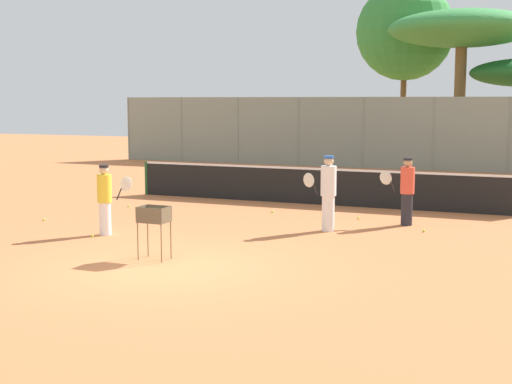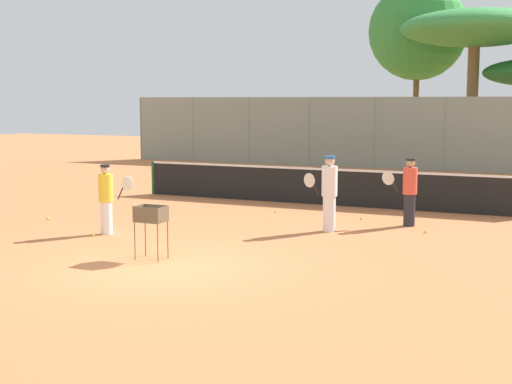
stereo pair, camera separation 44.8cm
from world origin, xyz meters
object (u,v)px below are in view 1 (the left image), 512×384
(tennis_net, at_px, (315,185))
(ball_cart, at_px, (155,219))
(player_yellow_shirt, at_px, (105,199))
(player_white_outfit, at_px, (328,192))
(player_red_cap, at_px, (407,190))

(tennis_net, distance_m, ball_cart, 8.13)
(tennis_net, bearing_deg, ball_cart, -93.84)
(player_yellow_shirt, distance_m, ball_cart, 2.93)
(player_white_outfit, relative_size, player_red_cap, 1.07)
(tennis_net, xyz_separation_m, player_red_cap, (3.13, -2.47, 0.29))
(player_red_cap, xyz_separation_m, ball_cart, (-3.67, -5.64, -0.07))
(player_white_outfit, distance_m, player_yellow_shirt, 5.08)
(player_white_outfit, bearing_deg, ball_cart, 11.26)
(player_white_outfit, height_order, ball_cart, player_white_outfit)
(player_white_outfit, height_order, player_yellow_shirt, player_white_outfit)
(player_white_outfit, xyz_separation_m, ball_cart, (-2.14, -4.16, -0.12))
(player_red_cap, bearing_deg, player_white_outfit, 23.85)
(tennis_net, xyz_separation_m, ball_cart, (-0.54, -8.10, 0.23))
(player_red_cap, height_order, player_yellow_shirt, player_red_cap)
(player_red_cap, bearing_deg, tennis_net, -58.47)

